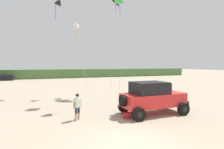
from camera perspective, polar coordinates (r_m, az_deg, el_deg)
The scene contains 10 objects.
ground_plane at distance 8.21m, azimuth 5.28°, elevation -21.54°, with size 220.00×220.00×0.00m, color tan.
dune_ridge at distance 50.33m, azimuth -23.17°, elevation 0.26°, with size 90.00×7.89×2.29m, color #4C703D.
jeep at distance 12.62m, azimuth 12.96°, elevation -7.11°, with size 4.86×2.40×2.26m.
person_watching at distance 11.18m, azimuth -11.21°, elevation -9.80°, with size 0.55×0.45×1.67m.
cooler_box at distance 11.56m, azimuth 5.00°, elevation -13.14°, with size 0.56×0.36×0.38m, color #B21E23.
distant_sedan at distance 45.54m, azimuth -31.93°, elevation -0.92°, with size 4.20×1.70×1.20m, color black.
kite_green_box at distance 21.64m, azimuth -17.43°, elevation 21.18°, with size 3.41×5.80×10.70m.
kite_red_delta at distance 19.78m, azimuth -11.09°, elevation 15.04°, with size 1.10×1.77×8.01m.
kite_pink_ribbon at distance 20.49m, azimuth 3.00°, elevation 22.62°, with size 1.61×5.16×10.99m.
kite_blue_swept at distance 21.37m, azimuth 1.46°, elevation 22.62°, with size 2.16×5.65×11.48m.
Camera 1 is at (-3.38, -6.65, 3.42)m, focal length 28.15 mm.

